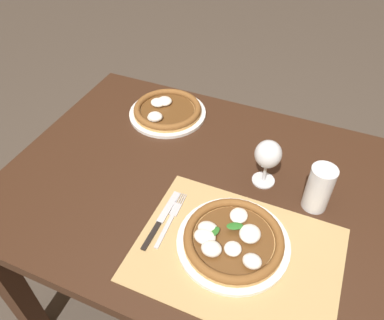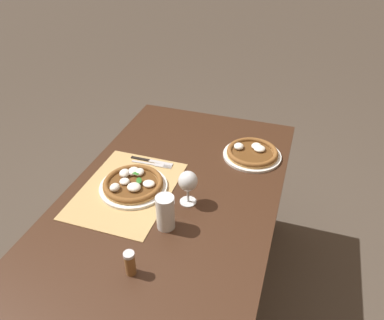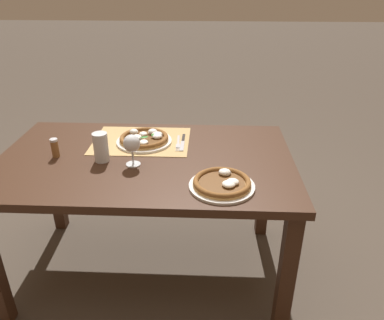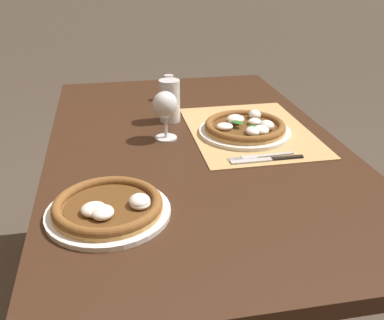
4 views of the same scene
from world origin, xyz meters
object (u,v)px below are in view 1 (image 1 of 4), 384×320
(pizza_near, at_px, (233,240))
(pint_glass, at_px, (319,189))
(pizza_far, at_px, (167,110))
(knife, at_px, (161,219))
(fork, at_px, (171,219))
(wine_glass, at_px, (268,156))

(pizza_near, xyz_separation_m, pint_glass, (0.17, 0.22, 0.05))
(pizza_far, distance_m, knife, 0.49)
(pint_glass, relative_size, knife, 0.67)
(pint_glass, bearing_deg, pizza_near, -127.95)
(pizza_near, bearing_deg, fork, 177.06)
(pizza_far, relative_size, pint_glass, 1.97)
(fork, height_order, knife, knife)
(pizza_near, bearing_deg, pint_glass, 52.05)
(pizza_far, height_order, fork, pizza_far)
(fork, bearing_deg, pint_glass, 30.76)
(pizza_far, height_order, wine_glass, wine_glass)
(pizza_near, xyz_separation_m, knife, (-0.21, -0.00, -0.02))
(wine_glass, bearing_deg, knife, -130.37)
(pint_glass, bearing_deg, knife, -149.58)
(wine_glass, bearing_deg, pint_glass, -12.86)
(fork, bearing_deg, pizza_near, -2.94)
(knife, bearing_deg, pizza_near, 0.47)
(pizza_near, bearing_deg, pizza_far, 132.42)
(wine_glass, bearing_deg, fork, -128.39)
(pint_glass, bearing_deg, fork, -149.24)
(pizza_far, distance_m, pint_glass, 0.63)
(pizza_far, distance_m, fork, 0.49)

